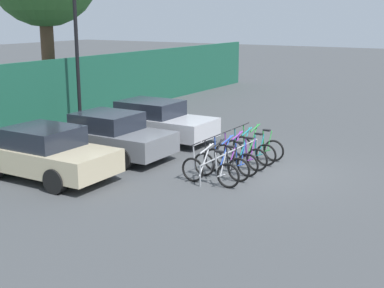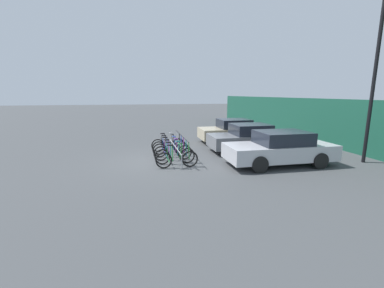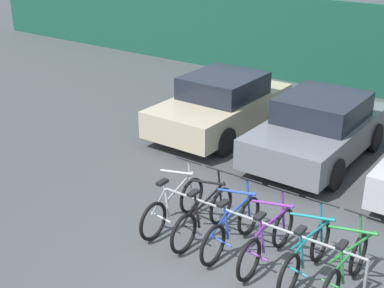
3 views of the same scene
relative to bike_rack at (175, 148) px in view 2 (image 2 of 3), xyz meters
The scene contains 13 objects.
ground_plane 0.88m from the bike_rack, 66.95° to the right, with size 120.00×120.00×0.00m, color #424447.
hoarding_wall 8.87m from the bike_rack, 88.14° to the left, with size 36.00×0.16×2.62m, color #19513D.
bike_rack is the anchor object (origin of this frame).
bicycle_silver 1.51m from the bike_rack, behind, with size 0.68×1.71×1.05m.
bicycle_black 0.90m from the bike_rack, behind, with size 0.68×1.71×1.05m.
bicycle_blue 0.39m from the bike_rack, 156.41° to the right, with size 0.68×1.71×1.05m.
bicycle_purple 0.34m from the bike_rack, 27.85° to the right, with size 0.68×1.71×1.05m.
bicycle_teal 0.93m from the bike_rack, ahead, with size 0.68×1.71×1.05m.
bicycle_green 1.51m from the bike_rack, ahead, with size 0.68×1.71×1.05m.
car_beige 5.11m from the bike_rack, 129.22° to the left, with size 1.91×3.92×1.40m.
car_grey 3.92m from the bike_rack, 99.94° to the left, with size 1.91×3.93×1.40m.
car_silver 4.51m from the bike_rack, 64.61° to the left, with size 1.91×4.42×1.40m.
lamp_post 8.80m from the bike_rack, 73.43° to the left, with size 0.24×0.44×6.83m.
Camera 2 is at (10.98, -0.92, 2.91)m, focal length 24.00 mm.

